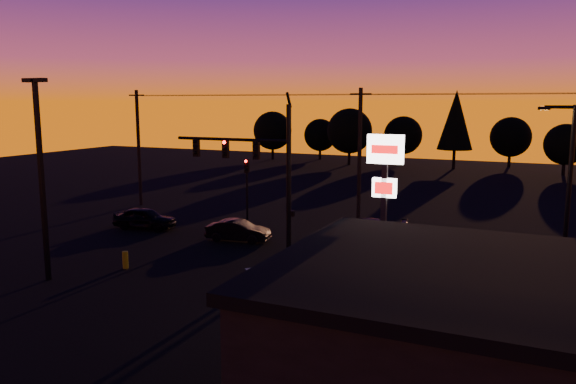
{
  "coord_description": "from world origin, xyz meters",
  "views": [
    {
      "loc": [
        12.93,
        -21.03,
        8.14
      ],
      "look_at": [
        1.0,
        5.0,
        3.5
      ],
      "focal_mm": 35.0,
      "sensor_mm": 36.0,
      "label": 1
    }
  ],
  "objects_px": {
    "car_right": "(360,232)",
    "bollard": "(125,260)",
    "traffic_signal_mast": "(260,165)",
    "pylon_sign": "(385,180)",
    "car_mid": "(238,231)",
    "suv_parked": "(486,338)",
    "car_left": "(145,218)",
    "parking_lot_light": "(41,166)",
    "streetlight": "(567,189)",
    "secondary_signal": "(247,181)"
  },
  "relations": [
    {
      "from": "car_right",
      "to": "suv_parked",
      "type": "bearing_deg",
      "value": 21.11
    },
    {
      "from": "secondary_signal",
      "to": "parking_lot_light",
      "type": "height_order",
      "value": "parking_lot_light"
    },
    {
      "from": "pylon_sign",
      "to": "traffic_signal_mast",
      "type": "bearing_deg",
      "value": 160.64
    },
    {
      "from": "streetlight",
      "to": "car_left",
      "type": "xyz_separation_m",
      "value": [
        -24.16,
        1.83,
        -3.73
      ]
    },
    {
      "from": "traffic_signal_mast",
      "to": "suv_parked",
      "type": "height_order",
      "value": "traffic_signal_mast"
    },
    {
      "from": "bollard",
      "to": "car_right",
      "type": "height_order",
      "value": "car_right"
    },
    {
      "from": "pylon_sign",
      "to": "car_right",
      "type": "distance_m",
      "value": 9.24
    },
    {
      "from": "bollard",
      "to": "car_right",
      "type": "relative_size",
      "value": 0.16
    },
    {
      "from": "bollard",
      "to": "car_left",
      "type": "distance_m",
      "value": 8.85
    },
    {
      "from": "car_left",
      "to": "car_right",
      "type": "height_order",
      "value": "car_right"
    },
    {
      "from": "pylon_sign",
      "to": "bollard",
      "type": "bearing_deg",
      "value": -172.65
    },
    {
      "from": "car_right",
      "to": "traffic_signal_mast",
      "type": "bearing_deg",
      "value": -48.87
    },
    {
      "from": "traffic_signal_mast",
      "to": "car_left",
      "type": "bearing_deg",
      "value": 161.82
    },
    {
      "from": "traffic_signal_mast",
      "to": "streetlight",
      "type": "relative_size",
      "value": 1.07
    },
    {
      "from": "car_left",
      "to": "bollard",
      "type": "bearing_deg",
      "value": -155.59
    },
    {
      "from": "streetlight",
      "to": "car_mid",
      "type": "height_order",
      "value": "streetlight"
    },
    {
      "from": "car_right",
      "to": "suv_parked",
      "type": "relative_size",
      "value": 1.03
    },
    {
      "from": "secondary_signal",
      "to": "parking_lot_light",
      "type": "distance_m",
      "value": 14.9
    },
    {
      "from": "suv_parked",
      "to": "car_mid",
      "type": "bearing_deg",
      "value": 125.11
    },
    {
      "from": "bollard",
      "to": "car_mid",
      "type": "height_order",
      "value": "car_mid"
    },
    {
      "from": "car_mid",
      "to": "suv_parked",
      "type": "bearing_deg",
      "value": -133.4
    },
    {
      "from": "bollard",
      "to": "car_left",
      "type": "relative_size",
      "value": 0.21
    },
    {
      "from": "traffic_signal_mast",
      "to": "pylon_sign",
      "type": "bearing_deg",
      "value": -19.36
    },
    {
      "from": "traffic_signal_mast",
      "to": "car_right",
      "type": "bearing_deg",
      "value": 53.21
    },
    {
      "from": "streetlight",
      "to": "suv_parked",
      "type": "bearing_deg",
      "value": -104.91
    },
    {
      "from": "pylon_sign",
      "to": "streetlight",
      "type": "bearing_deg",
      "value": 30.08
    },
    {
      "from": "car_left",
      "to": "suv_parked",
      "type": "relative_size",
      "value": 0.79
    },
    {
      "from": "streetlight",
      "to": "bollard",
      "type": "distance_m",
      "value": 20.56
    },
    {
      "from": "car_right",
      "to": "bollard",
      "type": "bearing_deg",
      "value": -57.05
    },
    {
      "from": "secondary_signal",
      "to": "car_right",
      "type": "relative_size",
      "value": 0.83
    },
    {
      "from": "bollard",
      "to": "car_left",
      "type": "height_order",
      "value": "car_left"
    },
    {
      "from": "secondary_signal",
      "to": "pylon_sign",
      "type": "bearing_deg",
      "value": -39.77
    },
    {
      "from": "parking_lot_light",
      "to": "car_right",
      "type": "relative_size",
      "value": 1.74
    },
    {
      "from": "traffic_signal_mast",
      "to": "pylon_sign",
      "type": "distance_m",
      "value": 7.52
    },
    {
      "from": "pylon_sign",
      "to": "suv_parked",
      "type": "height_order",
      "value": "pylon_sign"
    },
    {
      "from": "car_right",
      "to": "streetlight",
      "type": "bearing_deg",
      "value": 58.76
    },
    {
      "from": "streetlight",
      "to": "car_left",
      "type": "relative_size",
      "value": 1.97
    },
    {
      "from": "traffic_signal_mast",
      "to": "secondary_signal",
      "type": "bearing_deg",
      "value": 123.19
    },
    {
      "from": "pylon_sign",
      "to": "bollard",
      "type": "distance_m",
      "value": 13.35
    },
    {
      "from": "pylon_sign",
      "to": "suv_parked",
      "type": "xyz_separation_m",
      "value": [
        4.62,
        -4.58,
        -4.21
      ]
    },
    {
      "from": "traffic_signal_mast",
      "to": "bollard",
      "type": "relative_size",
      "value": 10.04
    },
    {
      "from": "secondary_signal",
      "to": "car_right",
      "type": "bearing_deg",
      "value": -15.65
    },
    {
      "from": "streetlight",
      "to": "traffic_signal_mast",
      "type": "bearing_deg",
      "value": -173.86
    },
    {
      "from": "parking_lot_light",
      "to": "streetlight",
      "type": "distance_m",
      "value": 23.05
    },
    {
      "from": "streetlight",
      "to": "suv_parked",
      "type": "xyz_separation_m",
      "value": [
        -2.29,
        -8.58,
        -3.71
      ]
    },
    {
      "from": "traffic_signal_mast",
      "to": "car_right",
      "type": "distance_m",
      "value": 7.57
    },
    {
      "from": "car_mid",
      "to": "suv_parked",
      "type": "relative_size",
      "value": 0.74
    },
    {
      "from": "pylon_sign",
      "to": "streetlight",
      "type": "xyz_separation_m",
      "value": [
        6.91,
        4.0,
        -0.49
      ]
    },
    {
      "from": "traffic_signal_mast",
      "to": "car_left",
      "type": "xyz_separation_m",
      "value": [
        -10.15,
        3.33,
        -4.25
      ]
    },
    {
      "from": "suv_parked",
      "to": "streetlight",
      "type": "bearing_deg",
      "value": 54.57
    }
  ]
}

